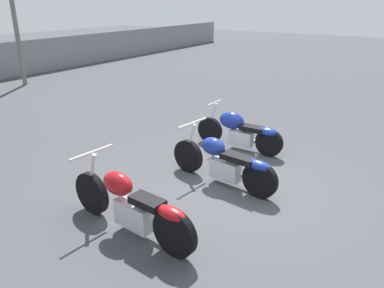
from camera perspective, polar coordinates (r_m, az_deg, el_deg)
ground_plane at (r=6.35m, az=5.16°, el=-6.67°), size 60.00×60.00×0.00m
motorcycle_slot_0 at (r=5.06m, az=-9.27°, el=-9.15°), size 0.71×2.23×1.01m
motorcycle_slot_1 at (r=6.30m, az=4.94°, el=-2.79°), size 0.72×2.09×0.97m
motorcycle_slot_2 at (r=7.83m, az=7.24°, el=2.07°), size 0.57×1.95×0.93m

